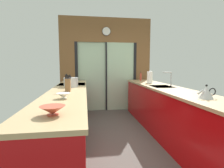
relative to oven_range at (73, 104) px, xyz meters
name	(u,v)px	position (x,y,z in m)	size (l,w,h in m)	color
ground_plane	(117,133)	(0.91, -0.65, -0.47)	(5.04, 7.60, 0.02)	#4C4742
back_wall_unit	(106,59)	(0.91, 1.15, 1.07)	(2.64, 0.12, 2.70)	brown
left_counter_run	(68,119)	(0.00, -1.12, 0.01)	(0.62, 3.80, 0.92)	#AD0C0F
right_counter_run	(168,112)	(1.82, -0.95, 0.01)	(0.62, 3.80, 0.92)	#AD0C0F
sink_faucet	(170,77)	(1.97, -0.70, 0.65)	(0.19, 0.02, 0.29)	#B7BABC
oven_range	(73,104)	(0.00, 0.00, 0.00)	(0.60, 0.60, 0.92)	#B7BABC
mixing_bowl_near	(53,110)	(0.02, -2.47, 0.51)	(0.21, 0.21, 0.08)	#BC4C38
mixing_bowl_far	(63,96)	(0.02, -1.72, 0.50)	(0.17, 0.17, 0.07)	silver
knife_block	(68,85)	(0.02, -1.12, 0.57)	(0.09, 0.14, 0.28)	brown
stock_pot	(71,82)	(0.02, -0.52, 0.56)	(0.28, 0.28, 0.21)	#B7BABC
kettle	(206,92)	(1.80, -2.00, 0.54)	(0.26, 0.18, 0.18)	#B7BABC
soap_bottle	(141,77)	(1.80, 0.63, 0.56)	(0.06, 0.06, 0.24)	#B23D2D
paper_towel_roll	(150,77)	(1.80, -0.05, 0.60)	(0.15, 0.15, 0.30)	#B7BABC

